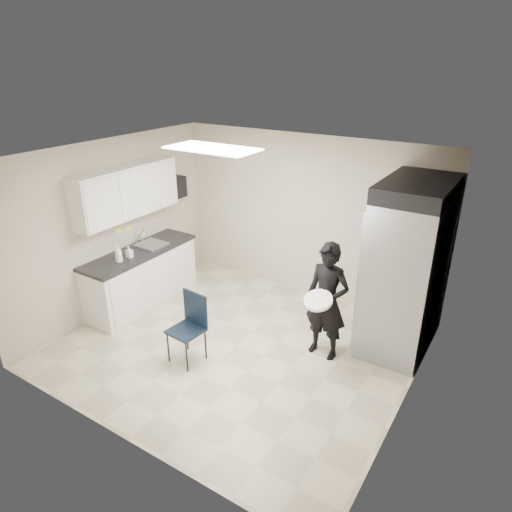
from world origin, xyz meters
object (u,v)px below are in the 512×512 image
Objects in this scene: folding_chair at (186,331)px; commercial_fridge at (406,274)px; lower_counter at (142,278)px; man_tuxedo at (327,301)px.

commercial_fridge is at bearing 46.10° from folding_chair.
man_tuxedo is (3.03, 0.28, 0.36)m from lower_counter.
lower_counter is 3.06m from man_tuxedo.
man_tuxedo is (-0.75, -0.79, -0.26)m from commercial_fridge.
folding_chair is at bearing -140.37° from man_tuxedo.
commercial_fridge is 2.95m from folding_chair.
man_tuxedo is at bearing 42.57° from folding_chair.
lower_counter is 1.20× the size of man_tuxedo.
lower_counter is 2.12× the size of folding_chair.
folding_chair is 1.84m from man_tuxedo.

